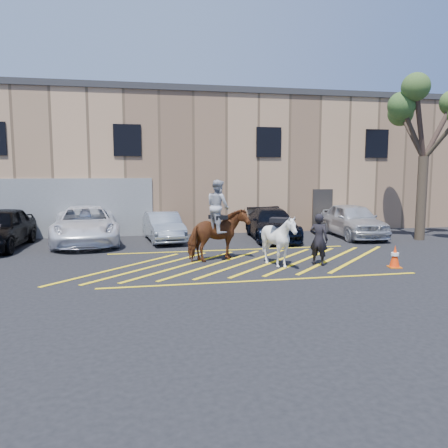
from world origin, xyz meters
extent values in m
plane|color=black|center=(0.00, 0.00, 0.00)|extent=(90.00, 90.00, 0.00)
imported|color=white|center=(-5.84, 5.08, 0.81)|extent=(3.23, 6.05, 1.62)
imported|color=#939AA0|center=(-2.47, 5.05, 0.65)|extent=(1.84, 4.10, 1.30)
imported|color=black|center=(2.50, 4.67, 0.70)|extent=(2.42, 5.01, 1.41)
imported|color=silver|center=(6.51, 4.59, 0.81)|extent=(2.19, 4.84, 1.61)
imported|color=black|center=(2.32, -1.09, 0.87)|extent=(0.74, 0.74, 1.73)
cube|color=tan|center=(0.00, 12.00, 3.50)|extent=(32.00, 10.00, 7.00)
cube|color=#2D2D30|center=(0.00, 12.00, 7.15)|extent=(32.20, 10.20, 0.30)
cube|color=gray|center=(-9.60, 6.97, 1.40)|extent=(13.44, 0.08, 2.80)
cube|color=black|center=(-4.00, 6.96, 4.60)|extent=(1.30, 0.08, 1.50)
cube|color=black|center=(3.00, 6.96, 4.60)|extent=(1.30, 0.08, 1.50)
cube|color=black|center=(9.00, 6.96, 4.60)|extent=(1.30, 0.08, 1.50)
cube|color=#38332D|center=(6.00, 6.96, 1.10)|extent=(1.10, 0.08, 2.20)
cube|color=yellow|center=(-4.20, -0.30, 0.01)|extent=(4.20, 4.20, 0.01)
cube|color=yellow|center=(-3.15, -0.30, 0.01)|extent=(4.20, 4.20, 0.01)
cube|color=yellow|center=(-2.10, -0.30, 0.01)|extent=(4.20, 4.20, 0.01)
cube|color=yellow|center=(-1.05, -0.30, 0.01)|extent=(4.20, 4.20, 0.01)
cube|color=yellow|center=(0.00, -0.30, 0.01)|extent=(4.20, 4.20, 0.01)
cube|color=yellow|center=(1.05, -0.30, 0.01)|extent=(4.20, 4.20, 0.01)
cube|color=yellow|center=(2.10, -0.30, 0.01)|extent=(4.20, 4.20, 0.01)
cube|color=yellow|center=(3.15, -0.30, 0.01)|extent=(4.20, 4.20, 0.01)
cube|color=yellow|center=(4.20, -0.30, 0.01)|extent=(4.20, 4.20, 0.01)
cube|color=yellow|center=(0.00, 2.20, 0.01)|extent=(9.50, 0.12, 0.01)
cube|color=yellow|center=(0.00, -2.80, 0.01)|extent=(9.50, 0.12, 0.01)
imported|color=brown|center=(-0.85, 0.24, 0.91)|extent=(2.36, 1.71, 1.82)
imported|color=#A3A4AD|center=(-0.85, 0.24, 1.92)|extent=(0.99, 1.10, 1.85)
cube|color=black|center=(-0.85, 0.24, 1.54)|extent=(0.64, 0.69, 0.14)
imported|color=white|center=(0.93, -1.09, 0.87)|extent=(1.98, 2.05, 1.74)
cube|color=black|center=(0.93, -1.09, 1.55)|extent=(0.71, 0.67, 0.14)
cube|color=#E75D09|center=(4.61, -1.95, 0.01)|extent=(0.43, 0.43, 0.03)
cone|color=#FF390A|center=(4.61, -1.95, 0.38)|extent=(0.32, 0.32, 0.70)
cylinder|color=white|center=(4.61, -1.95, 0.44)|extent=(0.25, 0.25, 0.10)
cylinder|color=#493E2C|center=(9.12, 3.15, 1.90)|extent=(0.44, 0.44, 3.80)
cylinder|color=#46332B|center=(9.90, 3.29, 4.97)|extent=(1.76, 0.51, 2.68)
cylinder|color=#47332B|center=(9.04, 4.01, 4.80)|extent=(0.33, 1.88, 2.34)
cylinder|color=#48372B|center=(8.51, 3.15, 4.85)|extent=(1.40, 0.20, 2.39)
cylinder|color=#4C412E|center=(9.46, 2.42, 4.59)|extent=(0.78, 1.62, 1.96)
cylinder|color=#443129|center=(8.64, 2.88, 5.20)|extent=(1.16, 0.77, 3.11)
sphere|color=#456F2F|center=(8.97, 4.87, 5.91)|extent=(1.20, 1.20, 1.20)
sphere|color=#46642B|center=(7.90, 3.15, 6.00)|extent=(1.20, 1.20, 1.20)
sphere|color=#42632A|center=(8.17, 2.60, 6.71)|extent=(1.20, 1.20, 1.20)
camera|label=1|loc=(-3.58, -14.59, 3.10)|focal=35.00mm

